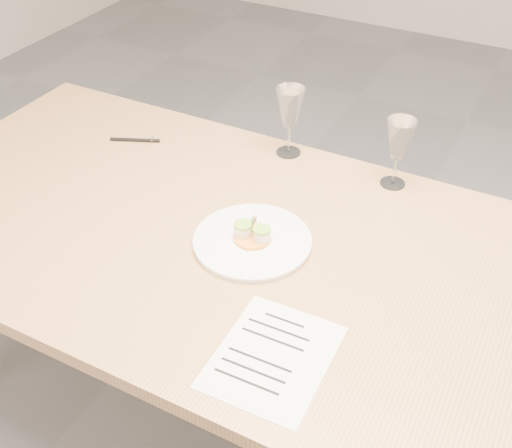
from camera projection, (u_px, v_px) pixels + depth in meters
The scene contains 7 objects.
ground at pixel (296, 439), 2.04m from camera, with size 7.00×7.00×0.00m, color slate.
dining_table at pixel (306, 283), 1.62m from camera, with size 2.40×1.00×0.75m.
dinner_plate at pixel (252, 240), 1.62m from camera, with size 0.30×0.30×0.08m.
recipe_sheet at pixel (273, 356), 1.34m from camera, with size 0.24×0.30×0.00m.
ballpoint_pen at pixel (135, 140), 2.03m from camera, with size 0.15×0.07×0.01m.
wine_glass_0 at pixel (290, 109), 1.88m from camera, with size 0.09×0.09×0.22m.
wine_glass_1 at pixel (399, 140), 1.75m from camera, with size 0.08×0.08×0.21m.
Camera 1 is at (0.44, -1.10, 1.80)m, focal length 45.00 mm.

